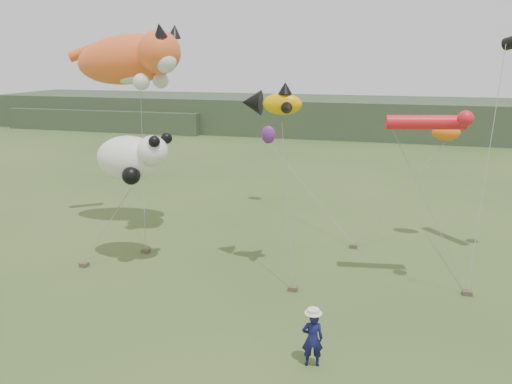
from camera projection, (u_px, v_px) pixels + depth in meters
ground at (261, 331)px, 16.11m from camera, size 120.00×120.00×0.00m
headland at (333, 117)px, 58.03m from camera, size 90.00×13.00×4.00m
festival_attendant at (312, 339)px, 14.14m from camera, size 0.69×0.54×1.68m
sandbag_anchors at (263, 267)px, 20.86m from camera, size 15.66×5.47×0.18m
cat_kite at (135, 59)px, 23.33m from camera, size 6.81×3.64×2.99m
fish_kite at (271, 103)px, 18.96m from camera, size 2.46×1.68×1.29m
tube_kites at (493, 74)px, 18.64m from camera, size 7.11×5.98×3.91m
panda_kite at (133, 158)px, 20.42m from camera, size 3.29×2.12×2.04m
misc_kites at (357, 134)px, 25.49m from camera, size 10.38×4.72×1.94m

